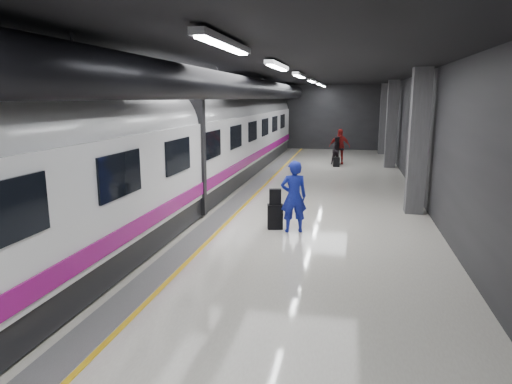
# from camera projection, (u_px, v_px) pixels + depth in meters

# --- Properties ---
(ground) EXTENTS (40.00, 40.00, 0.00)m
(ground) POSITION_uv_depth(u_px,v_px,m) (262.00, 221.00, 13.58)
(ground) COLOR silver
(ground) RESTS_ON ground
(platform_hall) EXTENTS (10.02, 40.02, 4.51)m
(platform_hall) POSITION_uv_depth(u_px,v_px,m) (259.00, 100.00, 13.84)
(platform_hall) COLOR black
(platform_hall) RESTS_ON ground
(train) EXTENTS (3.05, 38.00, 4.05)m
(train) POSITION_uv_depth(u_px,v_px,m) (157.00, 149.00, 13.81)
(train) COLOR black
(train) RESTS_ON ground
(traveler_main) EXTENTS (0.82, 0.65, 1.96)m
(traveler_main) POSITION_uv_depth(u_px,v_px,m) (294.00, 197.00, 12.30)
(traveler_main) COLOR #172DB3
(traveler_main) RESTS_ON ground
(suitcase_main) EXTENTS (0.48, 0.36, 0.69)m
(suitcase_main) POSITION_uv_depth(u_px,v_px,m) (275.00, 217.00, 12.70)
(suitcase_main) COLOR black
(suitcase_main) RESTS_ON ground
(shoulder_bag) EXTENTS (0.36, 0.24, 0.44)m
(shoulder_bag) POSITION_uv_depth(u_px,v_px,m) (275.00, 197.00, 12.60)
(shoulder_bag) COLOR black
(shoulder_bag) RESTS_ON suitcase_main
(traveler_far_a) EXTENTS (0.93, 0.85, 1.55)m
(traveler_far_a) POSITION_uv_depth(u_px,v_px,m) (337.00, 151.00, 24.85)
(traveler_far_a) COLOR black
(traveler_far_a) RESTS_ON ground
(traveler_far_b) EXTENTS (1.15, 0.51, 1.94)m
(traveler_far_b) POSITION_uv_depth(u_px,v_px,m) (340.00, 146.00, 25.16)
(traveler_far_b) COLOR maroon
(traveler_far_b) RESTS_ON ground
(suitcase_far) EXTENTS (0.36, 0.24, 0.51)m
(suitcase_far) POSITION_uv_depth(u_px,v_px,m) (336.00, 162.00, 24.24)
(suitcase_far) COLOR black
(suitcase_far) RESTS_ON ground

